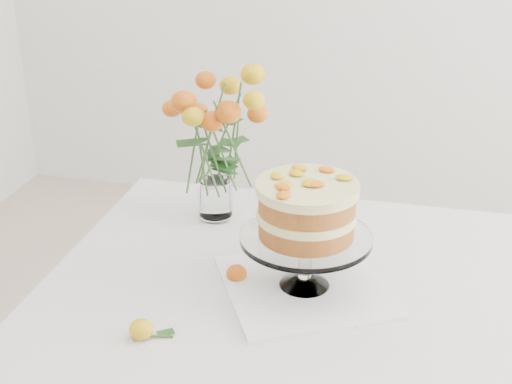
% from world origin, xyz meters
% --- Properties ---
extents(table, '(1.43, 0.93, 0.76)m').
position_xyz_m(table, '(0.00, 0.00, 0.67)').
color(table, tan).
rests_on(table, ground).
extents(napkin, '(0.45, 0.45, 0.01)m').
position_xyz_m(napkin, '(-0.14, -0.03, 0.76)').
color(napkin, white).
rests_on(napkin, table).
extents(cake_stand, '(0.28, 0.28, 0.25)m').
position_xyz_m(cake_stand, '(-0.14, -0.03, 0.94)').
color(cake_stand, white).
rests_on(cake_stand, napkin).
extents(rose_vase, '(0.35, 0.35, 0.44)m').
position_xyz_m(rose_vase, '(-0.42, 0.26, 1.01)').
color(rose_vase, white).
rests_on(rose_vase, table).
extents(loose_rose_near, '(0.08, 0.05, 0.04)m').
position_xyz_m(loose_rose_near, '(-0.42, -0.27, 0.78)').
color(loose_rose_near, yellow).
rests_on(loose_rose_near, table).
extents(loose_rose_far, '(0.08, 0.05, 0.04)m').
position_xyz_m(loose_rose_far, '(-0.29, -0.03, 0.78)').
color(loose_rose_far, '#BE3A09').
rests_on(loose_rose_far, table).
extents(stray_petal_a, '(0.03, 0.02, 0.00)m').
position_xyz_m(stray_petal_a, '(-0.12, -0.10, 0.76)').
color(stray_petal_a, gold).
rests_on(stray_petal_a, table).
extents(stray_petal_b, '(0.03, 0.02, 0.00)m').
position_xyz_m(stray_petal_b, '(-0.02, -0.14, 0.76)').
color(stray_petal_b, gold).
rests_on(stray_petal_b, table).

